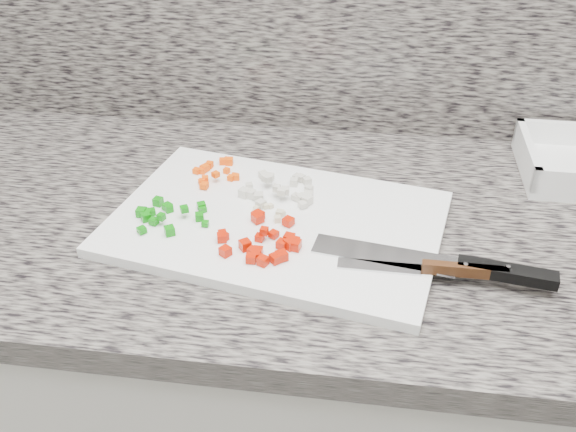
% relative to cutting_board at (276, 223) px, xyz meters
% --- Properties ---
extents(cabinet, '(3.92, 0.62, 0.86)m').
position_rel_cutting_board_xyz_m(cabinet, '(0.12, 0.04, -0.48)').
color(cabinet, silver).
rests_on(cabinet, ground).
extents(countertop, '(3.96, 0.64, 0.04)m').
position_rel_cutting_board_xyz_m(countertop, '(0.12, 0.04, -0.03)').
color(countertop, slate).
rests_on(countertop, cabinet).
extents(cutting_board, '(0.52, 0.40, 0.02)m').
position_rel_cutting_board_xyz_m(cutting_board, '(0.00, 0.00, 0.00)').
color(cutting_board, white).
rests_on(cutting_board, countertop).
extents(carrot_pile, '(0.08, 0.10, 0.02)m').
position_rel_cutting_board_xyz_m(carrot_pile, '(-0.12, 0.11, 0.01)').
color(carrot_pile, '#FF4E05').
rests_on(carrot_pile, cutting_board).
extents(onion_pile, '(0.12, 0.10, 0.02)m').
position_rel_cutting_board_xyz_m(onion_pile, '(-0.00, 0.07, 0.02)').
color(onion_pile, beige).
rests_on(onion_pile, cutting_board).
extents(green_pepper_pile, '(0.11, 0.09, 0.02)m').
position_rel_cutting_board_xyz_m(green_pepper_pile, '(-0.16, -0.02, 0.01)').
color(green_pepper_pile, '#0B7C0B').
rests_on(green_pepper_pile, cutting_board).
extents(red_pepper_pile, '(0.12, 0.12, 0.02)m').
position_rel_cutting_board_xyz_m(red_pepper_pile, '(-0.01, -0.07, 0.01)').
color(red_pepper_pile, '#BF1702').
rests_on(red_pepper_pile, cutting_board).
extents(garlic_pile, '(0.05, 0.05, 0.01)m').
position_rel_cutting_board_xyz_m(garlic_pile, '(-0.01, 0.01, 0.01)').
color(garlic_pile, beige).
rests_on(garlic_pile, cutting_board).
extents(chef_knife, '(0.32, 0.08, 0.02)m').
position_rel_cutting_board_xyz_m(chef_knife, '(0.26, -0.08, 0.01)').
color(chef_knife, silver).
rests_on(chef_knife, cutting_board).
extents(paring_knife, '(0.22, 0.02, 0.02)m').
position_rel_cutting_board_xyz_m(paring_knife, '(0.23, -0.09, 0.01)').
color(paring_knife, silver).
rests_on(paring_knife, cutting_board).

